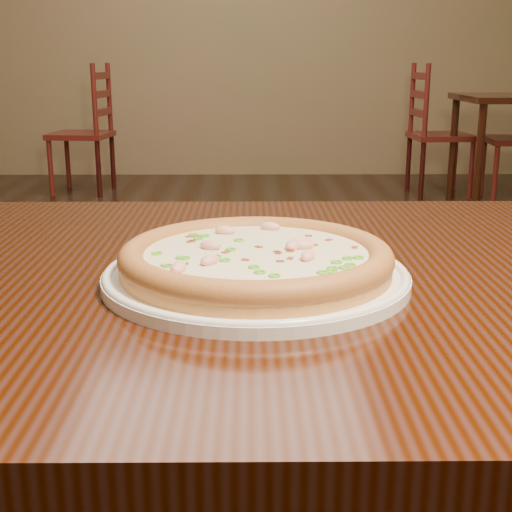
{
  "coord_description": "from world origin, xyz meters",
  "views": [
    {
      "loc": [
        0.21,
        -1.71,
        0.98
      ],
      "look_at": [
        0.21,
        -0.98,
        0.78
      ],
      "focal_mm": 50.0,
      "sensor_mm": 36.0,
      "label": 1
    }
  ],
  "objects_px": {
    "hero_table": "(358,350)",
    "chair_b": "(88,134)",
    "plate": "(256,275)",
    "pizza": "(256,259)",
    "chair_c": "(434,135)"
  },
  "relations": [
    {
      "from": "hero_table",
      "to": "chair_c",
      "type": "height_order",
      "value": "chair_c"
    },
    {
      "from": "plate",
      "to": "pizza",
      "type": "distance_m",
      "value": 0.02
    },
    {
      "from": "hero_table",
      "to": "chair_b",
      "type": "xyz_separation_m",
      "value": [
        -1.33,
        4.59,
        -0.21
      ]
    },
    {
      "from": "pizza",
      "to": "chair_c",
      "type": "bearing_deg",
      "value": 73.48
    },
    {
      "from": "plate",
      "to": "pizza",
      "type": "xyz_separation_m",
      "value": [
        -0.0,
        0.0,
        0.02
      ]
    },
    {
      "from": "hero_table",
      "to": "chair_b",
      "type": "height_order",
      "value": "chair_b"
    },
    {
      "from": "hero_table",
      "to": "plate",
      "type": "relative_size",
      "value": 3.69
    },
    {
      "from": "hero_table",
      "to": "chair_b",
      "type": "bearing_deg",
      "value": 106.21
    },
    {
      "from": "pizza",
      "to": "chair_c",
      "type": "relative_size",
      "value": 0.31
    },
    {
      "from": "hero_table",
      "to": "plate",
      "type": "distance_m",
      "value": 0.17
    },
    {
      "from": "chair_c",
      "to": "hero_table",
      "type": "bearing_deg",
      "value": -105.28
    },
    {
      "from": "chair_b",
      "to": "hero_table",
      "type": "bearing_deg",
      "value": -73.79
    },
    {
      "from": "plate",
      "to": "chair_b",
      "type": "height_order",
      "value": "chair_b"
    },
    {
      "from": "plate",
      "to": "chair_b",
      "type": "relative_size",
      "value": 0.34
    },
    {
      "from": "hero_table",
      "to": "pizza",
      "type": "relative_size",
      "value": 4.14
    }
  ]
}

